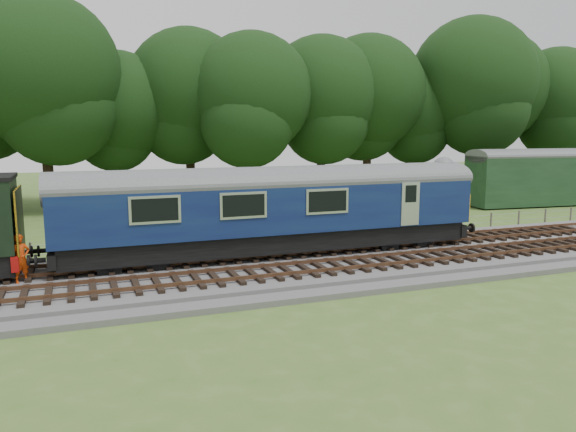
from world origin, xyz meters
name	(u,v)px	position (x,y,z in m)	size (l,w,h in m)	color
ground	(290,270)	(0.00, 0.00, 0.00)	(120.00, 120.00, 0.00)	#426625
ballast	(290,265)	(0.00, 0.00, 0.17)	(70.00, 7.00, 0.35)	#4C4C4F
track_north	(279,253)	(0.00, 1.40, 0.42)	(67.20, 2.40, 0.21)	black
track_south	(305,269)	(0.00, -1.60, 0.42)	(67.20, 2.40, 0.21)	black
fence	(257,248)	(0.00, 4.50, 0.00)	(64.00, 0.12, 1.00)	#6B6054
tree_line	(189,203)	(0.00, 22.00, 0.00)	(70.00, 8.00, 18.00)	black
dmu_railcar	(275,203)	(-0.16, 1.40, 2.61)	(18.05, 2.86, 3.88)	black
worker	(21,258)	(-10.01, 0.37, 1.21)	(0.63, 0.41, 1.73)	#DE3F0B
parked_coach	(569,174)	(27.03, 11.32, 2.34)	(16.49, 4.41, 4.16)	#17331A
shed	(501,185)	(23.51, 14.60, 1.31)	(4.15, 4.15, 2.59)	#17331A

